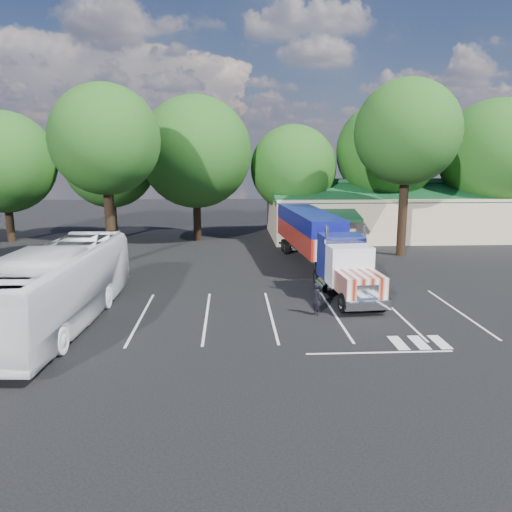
{
  "coord_description": "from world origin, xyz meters",
  "views": [
    {
      "loc": [
        -2.0,
        -29.65,
        7.86
      ],
      "look_at": [
        -0.48,
        -1.03,
        2.0
      ],
      "focal_mm": 35.0,
      "sensor_mm": 36.0,
      "label": 1
    }
  ],
  "objects_px": {
    "woman": "(317,299)",
    "bicycle": "(348,271)",
    "semi_truck": "(317,237)",
    "silver_sedan": "(315,243)",
    "tour_bus": "(58,286)"
  },
  "relations": [
    {
      "from": "semi_truck",
      "to": "tour_bus",
      "type": "bearing_deg",
      "value": -146.78
    },
    {
      "from": "semi_truck",
      "to": "bicycle",
      "type": "bearing_deg",
      "value": -65.57
    },
    {
      "from": "woman",
      "to": "silver_sedan",
      "type": "relative_size",
      "value": 0.38
    },
    {
      "from": "woman",
      "to": "bicycle",
      "type": "height_order",
      "value": "woman"
    },
    {
      "from": "semi_truck",
      "to": "bicycle",
      "type": "relative_size",
      "value": 9.87
    },
    {
      "from": "woman",
      "to": "bicycle",
      "type": "relative_size",
      "value": 0.84
    },
    {
      "from": "bicycle",
      "to": "woman",
      "type": "bearing_deg",
      "value": -129.8
    },
    {
      "from": "semi_truck",
      "to": "tour_bus",
      "type": "relative_size",
      "value": 1.44
    },
    {
      "from": "semi_truck",
      "to": "woman",
      "type": "relative_size",
      "value": 11.71
    },
    {
      "from": "semi_truck",
      "to": "tour_bus",
      "type": "xyz_separation_m",
      "value": [
        -13.91,
        -10.74,
        -0.4
      ]
    },
    {
      "from": "semi_truck",
      "to": "silver_sedan",
      "type": "bearing_deg",
      "value": 76.45
    },
    {
      "from": "silver_sedan",
      "to": "semi_truck",
      "type": "bearing_deg",
      "value": 167.01
    },
    {
      "from": "semi_truck",
      "to": "woman",
      "type": "height_order",
      "value": "semi_truck"
    },
    {
      "from": "bicycle",
      "to": "tour_bus",
      "type": "distance_m",
      "value": 17.43
    },
    {
      "from": "tour_bus",
      "to": "woman",
      "type": "bearing_deg",
      "value": 7.55
    }
  ]
}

